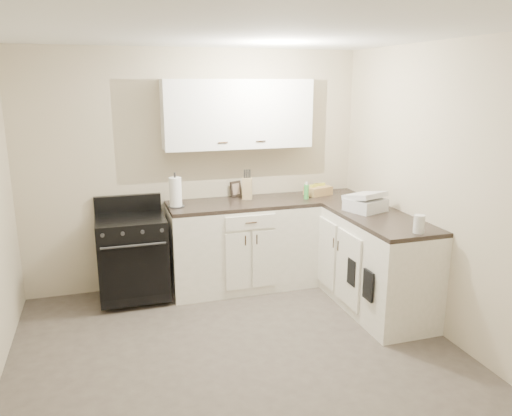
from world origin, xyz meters
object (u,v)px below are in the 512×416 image
object	(u,v)px
stove	(133,257)
knife_block	(247,188)
paper_towel	(175,192)
wicker_basket	(318,191)
countertop_grill	(365,205)

from	to	relation	value
stove	knife_block	world-z (taller)	knife_block
knife_block	paper_towel	size ratio (longest dim) A/B	0.76
wicker_basket	countertop_grill	size ratio (longest dim) A/B	0.85
countertop_grill	wicker_basket	bearing A→B (deg)	80.39
stove	wicker_basket	bearing A→B (deg)	2.82
paper_towel	countertop_grill	size ratio (longest dim) A/B	0.91
stove	wicker_basket	size ratio (longest dim) A/B	2.91
knife_block	wicker_basket	bearing A→B (deg)	16.05
knife_block	wicker_basket	world-z (taller)	knife_block
paper_towel	stove	bearing A→B (deg)	-177.52
wicker_basket	knife_block	bearing A→B (deg)	176.75
knife_block	paper_towel	xyz separation A→B (m)	(-0.79, -0.13, 0.04)
knife_block	paper_towel	world-z (taller)	paper_towel
stove	countertop_grill	size ratio (longest dim) A/B	2.47
countertop_grill	stove	bearing A→B (deg)	142.37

